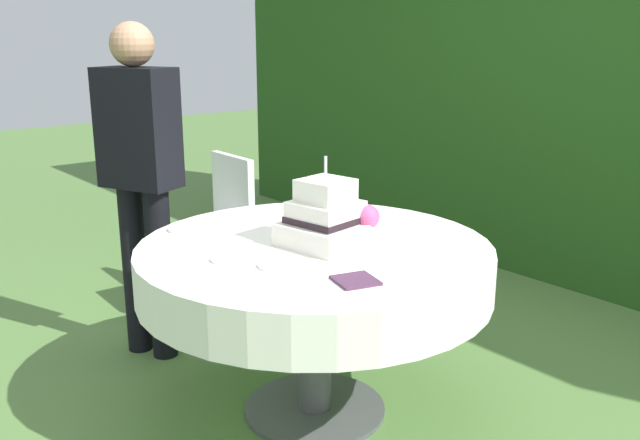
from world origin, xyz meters
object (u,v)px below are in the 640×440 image
(serving_plate_near, at_px, (185,229))
(serving_plate_far, at_px, (225,259))
(wedding_cake, at_px, (328,219))
(standing_person, at_px, (141,170))
(garden_chair, at_px, (218,219))
(serving_plate_left, at_px, (275,265))
(napkin_stack, at_px, (356,280))
(cake_table, at_px, (315,269))

(serving_plate_near, relative_size, serving_plate_far, 1.41)
(wedding_cake, distance_m, serving_plate_far, 0.44)
(standing_person, bearing_deg, garden_chair, 114.77)
(wedding_cake, xyz_separation_m, serving_plate_left, (0.09, -0.32, -0.10))
(napkin_stack, distance_m, standing_person, 1.39)
(serving_plate_far, bearing_deg, serving_plate_near, 168.90)
(serving_plate_left, distance_m, napkin_stack, 0.32)
(wedding_cake, height_order, serving_plate_far, wedding_cake)
(cake_table, bearing_deg, standing_person, -163.96)
(serving_plate_near, bearing_deg, garden_chair, 140.22)
(serving_plate_far, xyz_separation_m, serving_plate_left, (0.17, 0.10, 0.00))
(cake_table, height_order, napkin_stack, napkin_stack)
(wedding_cake, xyz_separation_m, garden_chair, (-1.25, 0.25, -0.30))
(cake_table, height_order, serving_plate_left, serving_plate_left)
(serving_plate_left, xyz_separation_m, standing_person, (-1.07, 0.01, 0.18))
(serving_plate_left, height_order, napkin_stack, serving_plate_left)
(napkin_stack, height_order, garden_chair, garden_chair)
(wedding_cake, bearing_deg, garden_chair, 168.60)
(napkin_stack, distance_m, garden_chair, 1.70)
(napkin_stack, bearing_deg, wedding_cake, 152.23)
(wedding_cake, xyz_separation_m, serving_plate_far, (-0.09, -0.42, -0.10))
(garden_chair, bearing_deg, wedding_cake, -11.40)
(cake_table, relative_size, serving_plate_left, 11.33)
(serving_plate_far, xyz_separation_m, napkin_stack, (0.47, 0.22, -0.00))
(serving_plate_far, xyz_separation_m, garden_chair, (-1.16, 0.67, -0.20))
(serving_plate_far, bearing_deg, garden_chair, 149.80)
(garden_chair, bearing_deg, napkin_stack, -15.55)
(cake_table, xyz_separation_m, napkin_stack, (0.42, -0.16, 0.11))
(serving_plate_far, height_order, garden_chair, garden_chair)
(wedding_cake, bearing_deg, serving_plate_near, -148.42)
(serving_plate_left, relative_size, garden_chair, 0.14)
(standing_person, bearing_deg, wedding_cake, 17.62)
(cake_table, xyz_separation_m, serving_plate_near, (-0.51, -0.29, 0.11))
(wedding_cake, bearing_deg, cake_table, -130.53)
(cake_table, distance_m, napkin_stack, 0.46)
(wedding_cake, bearing_deg, standing_person, -162.38)
(serving_plate_near, bearing_deg, cake_table, 30.04)
(standing_person, bearing_deg, cake_table, 16.04)
(serving_plate_near, bearing_deg, wedding_cake, 31.58)
(garden_chair, bearing_deg, cake_table, -13.48)
(cake_table, xyz_separation_m, serving_plate_left, (0.12, -0.28, 0.11))
(cake_table, height_order, serving_plate_near, serving_plate_near)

